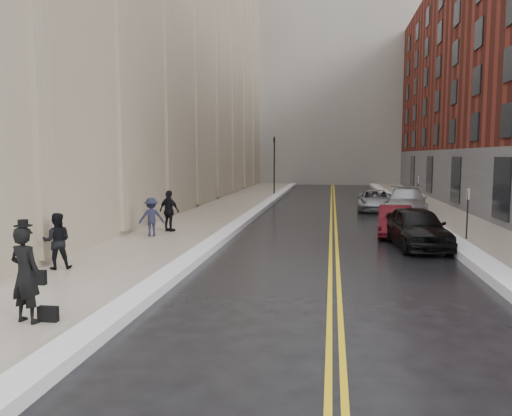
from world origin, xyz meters
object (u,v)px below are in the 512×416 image
(car_maroon, at_px, (395,221))
(pedestrian_a, at_px, (57,241))
(car_silver_far, at_px, (375,200))
(car_black, at_px, (416,227))
(pedestrian_main, at_px, (26,275))
(car_silver_near, at_px, (406,202))
(pedestrian_c, at_px, (169,211))
(pedestrian_b, at_px, (151,217))

(car_maroon, xyz_separation_m, pedestrian_a, (-10.99, -8.94, 0.33))
(car_maroon, bearing_deg, car_silver_far, 96.09)
(car_black, bearing_deg, pedestrian_main, -137.87)
(pedestrian_main, bearing_deg, car_silver_near, -102.61)
(pedestrian_main, relative_size, pedestrian_a, 1.17)
(car_silver_far, xyz_separation_m, pedestrian_a, (-10.99, -19.24, 0.33))
(car_silver_near, distance_m, pedestrian_main, 23.88)
(pedestrian_a, bearing_deg, car_black, -176.17)
(car_silver_far, bearing_deg, pedestrian_c, -127.53)
(car_black, relative_size, car_maroon, 1.15)
(pedestrian_a, xyz_separation_m, pedestrian_c, (0.96, 7.69, 0.08))
(car_black, height_order, pedestrian_b, pedestrian_b)
(car_maroon, bearing_deg, car_black, -74.62)
(car_silver_near, relative_size, pedestrian_main, 2.84)
(pedestrian_b, bearing_deg, pedestrian_c, -126.61)
(car_maroon, xyz_separation_m, pedestrian_b, (-10.36, -2.63, 0.30))
(car_black, bearing_deg, car_maroon, 92.78)
(car_black, bearing_deg, car_silver_far, 85.52)
(pedestrian_main, bearing_deg, car_silver_far, -96.94)
(pedestrian_b, bearing_deg, pedestrian_main, 74.14)
(car_silver_far, bearing_deg, car_black, -84.54)
(pedestrian_b, height_order, pedestrian_c, pedestrian_c)
(pedestrian_a, xyz_separation_m, pedestrian_b, (0.63, 6.31, -0.03))
(car_silver_near, distance_m, pedestrian_a, 20.99)
(pedestrian_main, relative_size, pedestrian_c, 1.07)
(car_silver_far, xyz_separation_m, pedestrian_c, (-10.03, -11.55, 0.41))
(car_black, height_order, car_silver_far, car_black)
(car_maroon, xyz_separation_m, car_silver_far, (0.00, 10.30, 0.00))
(car_black, height_order, pedestrian_a, pedestrian_a)
(car_silver_far, height_order, pedestrian_main, pedestrian_main)
(pedestrian_main, relative_size, pedestrian_b, 1.22)
(pedestrian_b, bearing_deg, car_black, 155.78)
(pedestrian_main, height_order, pedestrian_c, pedestrian_main)
(car_black, xyz_separation_m, car_silver_far, (-0.46, 13.14, -0.12))
(car_silver_near, height_order, pedestrian_b, pedestrian_b)
(pedestrian_b, bearing_deg, car_silver_far, -151.83)
(car_silver_far, height_order, pedestrian_b, pedestrian_b)
(pedestrian_b, distance_m, pedestrian_c, 1.42)
(pedestrian_main, bearing_deg, car_black, -117.69)
(pedestrian_a, distance_m, pedestrian_b, 6.34)
(pedestrian_main, bearing_deg, pedestrian_a, -52.72)
(car_silver_far, xyz_separation_m, pedestrian_main, (-8.97, -23.86, 0.48))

